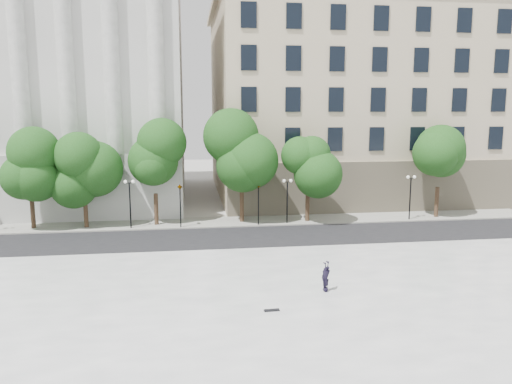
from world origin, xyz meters
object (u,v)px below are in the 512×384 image
skateboard (272,310)px  traffic_light_west (180,184)px  traffic_light_east (258,183)px  person_lying (325,287)px

skateboard → traffic_light_west: bearing=100.4°
traffic_light_east → traffic_light_west: bearing=-180.0°
traffic_light_west → traffic_light_east: (6.54, 0.00, -0.02)m
traffic_light_west → skateboard: (4.46, -19.11, -3.26)m
traffic_light_east → person_lying: bearing=-86.2°
traffic_light_east → skateboard: 19.50m
traffic_light_east → skateboard: bearing=-96.2°
traffic_light_west → person_lying: size_ratio=2.65×
traffic_light_east → person_lying: (1.12, -16.98, -3.06)m
traffic_light_west → skateboard: 19.89m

